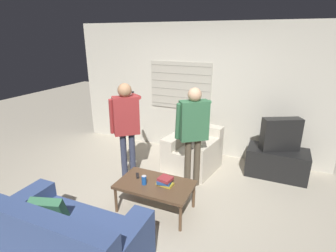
{
  "coord_description": "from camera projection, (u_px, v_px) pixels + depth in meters",
  "views": [
    {
      "loc": [
        1.57,
        -2.89,
        2.31
      ],
      "look_at": [
        0.06,
        0.56,
        1.0
      ],
      "focal_mm": 28.0,
      "sensor_mm": 36.0,
      "label": 1
    }
  ],
  "objects": [
    {
      "name": "tv_stand",
      "position": [
        277.0,
        162.0,
        4.5
      ],
      "size": [
        0.98,
        0.52,
        0.48
      ],
      "color": "black",
      "rests_on": "ground_plane"
    },
    {
      "name": "person_right_standing",
      "position": [
        193.0,
        126.0,
        3.95
      ],
      "size": [
        0.52,
        0.78,
        1.6
      ],
      "rotation": [
        0.0,
        0.0,
        0.65
      ],
      "color": "#4C4233",
      "rests_on": "ground_plane"
    },
    {
      "name": "book_stack",
      "position": [
        165.0,
        181.0,
        3.49
      ],
      "size": [
        0.23,
        0.18,
        0.11
      ],
      "color": "gold",
      "rests_on": "coffee_table"
    },
    {
      "name": "wall_back",
      "position": [
        194.0,
        90.0,
        5.19
      ],
      "size": [
        5.2,
        0.08,
        2.55
      ],
      "color": "#BCB7A8",
      "rests_on": "ground_plane"
    },
    {
      "name": "soda_can",
      "position": [
        144.0,
        180.0,
        3.51
      ],
      "size": [
        0.07,
        0.07,
        0.13
      ],
      "color": "#194C9E",
      "rests_on": "coffee_table"
    },
    {
      "name": "couch_blue",
      "position": [
        66.0,
        240.0,
        2.71
      ],
      "size": [
        1.62,
        0.83,
        0.8
      ],
      "rotation": [
        0.0,
        0.0,
        0.01
      ],
      "color": "#384C7F",
      "rests_on": "ground_plane"
    },
    {
      "name": "spare_remote",
      "position": [
        138.0,
        176.0,
        3.72
      ],
      "size": [
        0.11,
        0.13,
        0.02
      ],
      "rotation": [
        0.0,
        0.0,
        0.61
      ],
      "color": "black",
      "rests_on": "coffee_table"
    },
    {
      "name": "coffee_table",
      "position": [
        155.0,
        186.0,
        3.56
      ],
      "size": [
        1.02,
        0.6,
        0.41
      ],
      "color": "brown",
      "rests_on": "ground_plane"
    },
    {
      "name": "tv",
      "position": [
        281.0,
        134.0,
        4.33
      ],
      "size": [
        0.65,
        0.47,
        0.55
      ],
      "rotation": [
        0.0,
        0.0,
        3.62
      ],
      "color": "black",
      "rests_on": "tv_stand"
    },
    {
      "name": "armchair_beige",
      "position": [
        193.0,
        152.0,
        4.74
      ],
      "size": [
        0.97,
        0.96,
        0.77
      ],
      "rotation": [
        0.0,
        0.0,
        2.96
      ],
      "color": "beige",
      "rests_on": "ground_plane"
    },
    {
      "name": "person_left_standing",
      "position": [
        126.0,
        120.0,
        4.15
      ],
      "size": [
        0.49,
        0.81,
        1.63
      ],
      "rotation": [
        0.0,
        0.0,
        0.71
      ],
      "color": "#33384C",
      "rests_on": "ground_plane"
    },
    {
      "name": "ground_plane",
      "position": [
        149.0,
        201.0,
        3.85
      ],
      "size": [
        16.0,
        16.0,
        0.0
      ],
      "primitive_type": "plane",
      "color": "#B2A893"
    }
  ]
}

